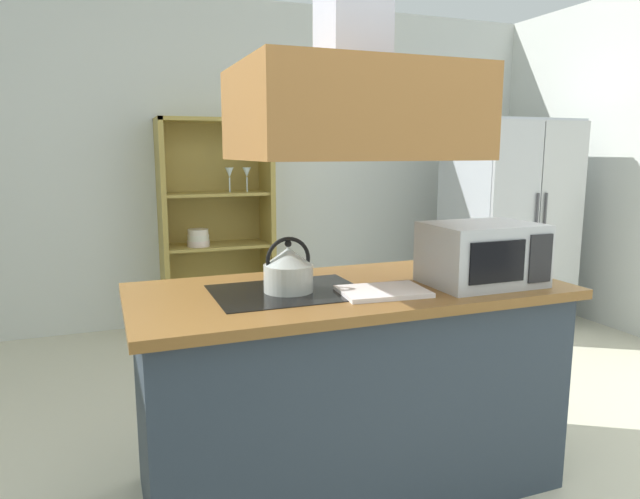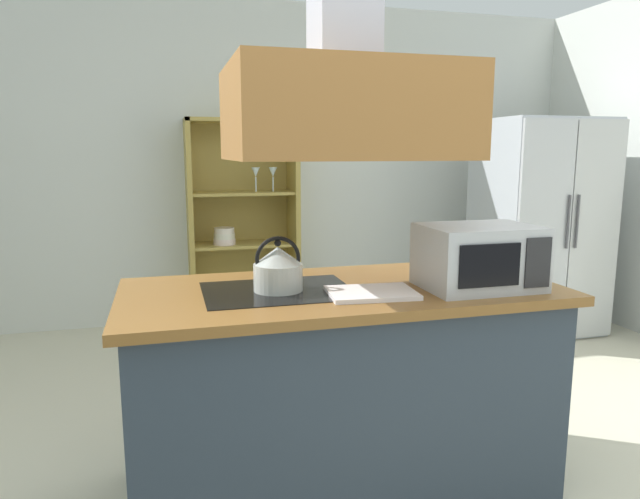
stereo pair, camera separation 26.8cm
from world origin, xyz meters
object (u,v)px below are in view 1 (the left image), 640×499
Objects in this scene: microwave at (482,254)px; kettle at (288,269)px; dish_cabinet at (216,236)px; refrigerator at (507,224)px; cutting_board at (383,291)px.

kettle is at bearing 168.76° from microwave.
kettle is at bearing -94.31° from dish_cabinet.
refrigerator is 1.00× the size of dish_cabinet.
refrigerator is 5.03× the size of cutting_board.
refrigerator is at bearing 41.44° from cutting_board.
dish_cabinet reaches higher than microwave.
dish_cabinet is at bearing 160.49° from refrigerator.
microwave reaches higher than cutting_board.
cutting_board is 0.48m from microwave.
refrigerator is 2.87m from cutting_board.
refrigerator is at bearing 48.44° from microwave.
refrigerator is 2.55m from microwave.
kettle is at bearing 154.80° from cutting_board.
dish_cabinet reaches higher than kettle.
cutting_board is at bearing 179.98° from microwave.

